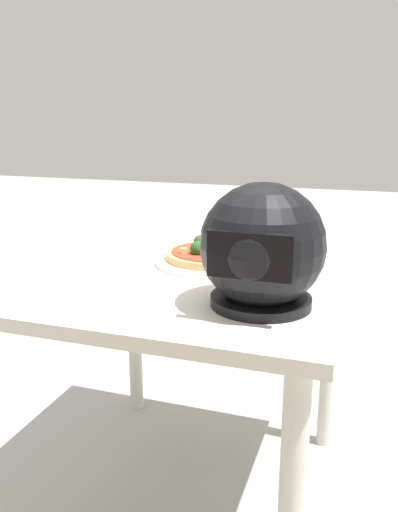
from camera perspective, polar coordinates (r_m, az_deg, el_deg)
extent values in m
plane|color=#9E9E99|center=(1.71, -1.27, -24.74)|extent=(14.00, 14.00, 0.00)
cube|color=beige|center=(1.37, -1.44, -1.47)|extent=(0.83, 0.93, 0.03)
cylinder|color=beige|center=(1.81, 13.99, -9.94)|extent=(0.05, 0.05, 0.69)
cylinder|color=beige|center=(1.97, -7.03, -7.37)|extent=(0.05, 0.05, 0.69)
cylinder|color=white|center=(1.37, 1.43, -0.51)|extent=(0.30, 0.30, 0.01)
cylinder|color=tan|center=(1.37, 1.44, 0.09)|extent=(0.24, 0.24, 0.02)
cylinder|color=red|center=(1.37, 1.44, 0.52)|extent=(0.21, 0.21, 0.00)
sphere|color=#234C1E|center=(1.33, -0.11, 0.78)|extent=(0.04, 0.04, 0.04)
sphere|color=#234C1E|center=(1.42, 0.13, 1.58)|extent=(0.04, 0.04, 0.04)
sphere|color=#234C1E|center=(1.36, 2.87, 0.83)|extent=(0.03, 0.03, 0.03)
cylinder|color=#E0D172|center=(1.41, 3.01, 1.41)|extent=(0.02, 0.02, 0.02)
cylinder|color=#E0D172|center=(1.35, 2.23, 0.86)|extent=(0.02, 0.02, 0.02)
cylinder|color=#E0D172|center=(1.38, 0.20, 1.11)|extent=(0.02, 0.02, 0.02)
cylinder|color=#E0D172|center=(1.34, -1.59, 0.57)|extent=(0.03, 0.03, 0.01)
cylinder|color=#E0D172|center=(1.38, 0.51, 1.05)|extent=(0.02, 0.02, 0.01)
sphere|color=black|center=(1.04, 6.90, 1.16)|extent=(0.25, 0.25, 0.25)
cylinder|color=black|center=(1.08, 6.71, -4.82)|extent=(0.21, 0.21, 0.02)
cube|color=black|center=(0.94, 5.52, 0.00)|extent=(0.16, 0.02, 0.09)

